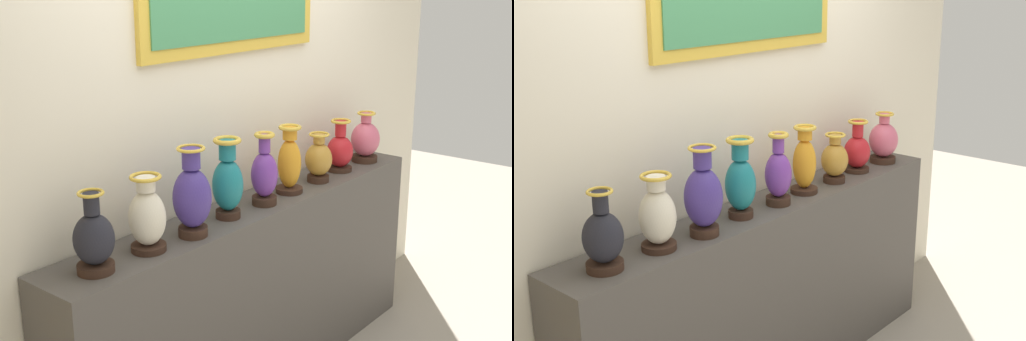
{
  "view_description": "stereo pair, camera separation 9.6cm",
  "coord_description": "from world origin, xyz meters",
  "views": [
    {
      "loc": [
        -2.56,
        -2.07,
        2.19
      ],
      "look_at": [
        0.0,
        0.0,
        1.21
      ],
      "focal_mm": 48.2,
      "sensor_mm": 36.0,
      "label": 1
    },
    {
      "loc": [
        -2.5,
        -2.14,
        2.19
      ],
      "look_at": [
        0.0,
        0.0,
        1.21
      ],
      "focal_mm": 48.2,
      "sensor_mm": 36.0,
      "label": 2
    }
  ],
  "objects": [
    {
      "name": "vase_amber",
      "position": [
        0.25,
        -0.03,
        1.21
      ],
      "size": [
        0.15,
        0.15,
        0.36
      ],
      "color": "#382319",
      "rests_on": "display_shelf"
    },
    {
      "name": "vase_violet",
      "position": [
        0.01,
        -0.04,
        1.2
      ],
      "size": [
        0.14,
        0.14,
        0.37
      ],
      "color": "#382319",
      "rests_on": "display_shelf"
    },
    {
      "name": "vase_crimson",
      "position": [
        0.76,
        -0.02,
        1.16
      ],
      "size": [
        0.15,
        0.15,
        0.31
      ],
      "color": "#382319",
      "rests_on": "display_shelf"
    },
    {
      "name": "back_wall",
      "position": [
        0.0,
        0.23,
        1.61
      ],
      "size": [
        4.21,
        0.14,
        3.2
      ],
      "color": "beige",
      "rests_on": "ground_plane"
    },
    {
      "name": "vase_teal",
      "position": [
        -0.25,
        -0.03,
        1.22
      ],
      "size": [
        0.15,
        0.15,
        0.39
      ],
      "color": "#382319",
      "rests_on": "display_shelf"
    },
    {
      "name": "vase_ivory",
      "position": [
        -0.76,
        -0.03,
        1.19
      ],
      "size": [
        0.16,
        0.16,
        0.33
      ],
      "color": "#382319",
      "rests_on": "display_shelf"
    },
    {
      "name": "vase_indigo",
      "position": [
        -0.52,
        -0.06,
        1.22
      ],
      "size": [
        0.17,
        0.17,
        0.41
      ],
      "color": "#382319",
      "rests_on": "display_shelf"
    },
    {
      "name": "vase_rose",
      "position": [
        1.03,
        -0.03,
        1.18
      ],
      "size": [
        0.18,
        0.18,
        0.31
      ],
      "color": "#382319",
      "rests_on": "display_shelf"
    },
    {
      "name": "vase_ochre",
      "position": [
        0.5,
        -0.04,
        1.17
      ],
      "size": [
        0.15,
        0.15,
        0.28
      ],
      "color": "#382319",
      "rests_on": "display_shelf"
    },
    {
      "name": "vase_onyx",
      "position": [
        -1.03,
        -0.03,
        1.18
      ],
      "size": [
        0.16,
        0.16,
        0.33
      ],
      "color": "#382319",
      "rests_on": "display_shelf"
    },
    {
      "name": "display_shelf",
      "position": [
        0.0,
        0.0,
        0.52
      ],
      "size": [
        2.52,
        0.34,
        1.04
      ],
      "primitive_type": "cube",
      "color": "#4C4742",
      "rests_on": "ground_plane"
    }
  ]
}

